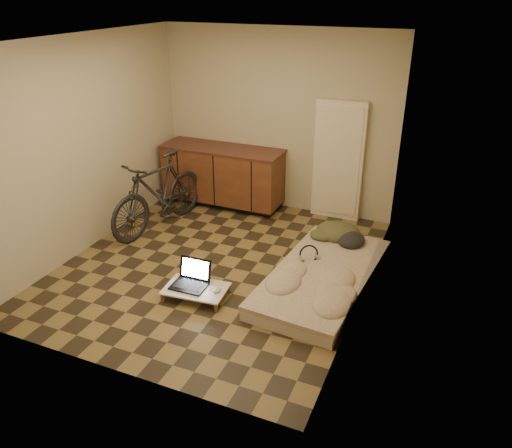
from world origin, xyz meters
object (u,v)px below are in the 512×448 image
at_px(bicycle, 158,190).
at_px(laptop, 191,280).
at_px(futon, 322,277).
at_px(lap_desk, 196,289).

xyz_separation_m(bicycle, laptop, (1.22, -1.28, -0.41)).
height_order(futon, lap_desk, futon).
height_order(bicycle, futon, bicycle).
relative_size(bicycle, lap_desk, 2.48).
relative_size(lap_desk, laptop, 1.84).
distance_m(bicycle, laptop, 1.81).
bearing_deg(futon, laptop, -145.31).
distance_m(bicycle, lap_desk, 1.91).
height_order(futon, laptop, laptop).
bearing_deg(bicycle, laptop, -35.49).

